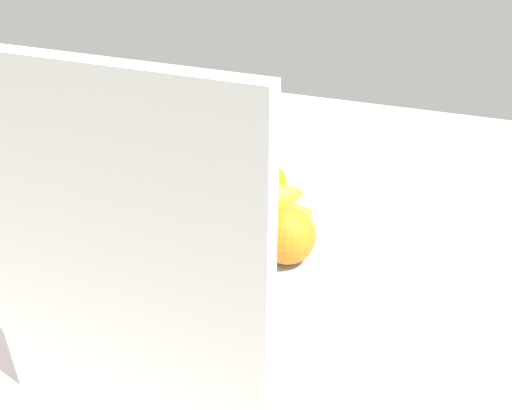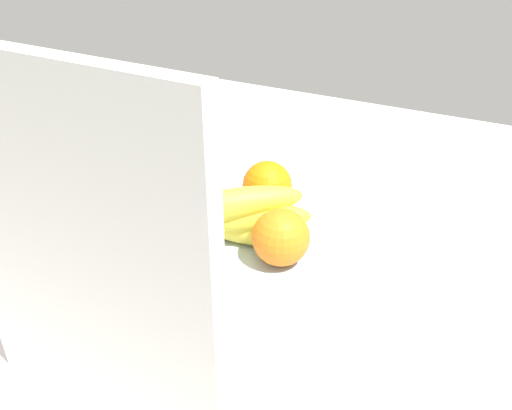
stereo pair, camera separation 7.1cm
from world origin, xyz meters
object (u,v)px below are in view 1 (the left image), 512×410
(orange_center, at_px, (287,236))
(orange_front_right, at_px, (206,216))
(orange_front_left, at_px, (262,185))
(fruit_bowl, at_px, (256,245))
(cutting_board, at_px, (112,277))
(banana_bunch, at_px, (245,217))

(orange_center, bearing_deg, orange_front_right, -3.25)
(orange_front_left, height_order, orange_front_right, same)
(fruit_bowl, relative_size, orange_front_left, 3.75)
(cutting_board, bearing_deg, fruit_bowl, -90.52)
(fruit_bowl, relative_size, cutting_board, 0.75)
(fruit_bowl, xyz_separation_m, orange_center, (-0.06, 0.05, 0.06))
(fruit_bowl, distance_m, orange_center, 0.10)
(orange_center, distance_m, cutting_board, 0.27)
(orange_front_left, height_order, cutting_board, cutting_board)
(orange_front_right, height_order, orange_center, same)
(orange_front_right, relative_size, cutting_board, 0.20)
(orange_front_right, bearing_deg, fruit_bowl, -140.27)
(banana_bunch, bearing_deg, fruit_bowl, -91.02)
(cutting_board, bearing_deg, orange_front_right, -79.06)
(orange_front_left, xyz_separation_m, orange_front_right, (0.04, 0.11, 0.00))
(fruit_bowl, xyz_separation_m, orange_front_left, (0.01, -0.06, 0.06))
(orange_center, height_order, cutting_board, cutting_board)
(orange_center, bearing_deg, cutting_board, 73.67)
(banana_bunch, height_order, cutting_board, cutting_board)
(orange_front_right, xyz_separation_m, banana_bunch, (-0.05, -0.01, 0.01))
(orange_front_right, height_order, cutting_board, cutting_board)
(orange_front_left, relative_size, orange_front_right, 1.00)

